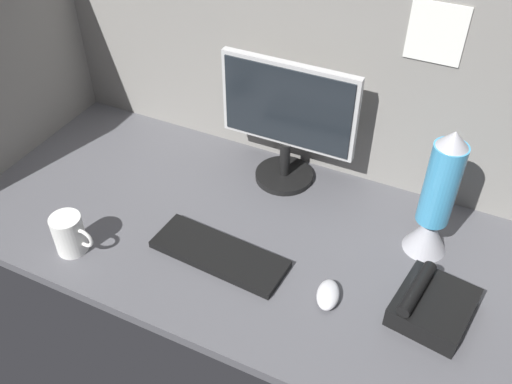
# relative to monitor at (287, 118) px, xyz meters

# --- Properties ---
(ground_plane) EXTENTS (1.80, 0.80, 0.03)m
(ground_plane) POSITION_rel_monitor_xyz_m (0.04, -0.25, -0.23)
(ground_plane) COLOR #515156
(cubicle_wall_back) EXTENTS (1.80, 0.06, 0.65)m
(cubicle_wall_back) POSITION_rel_monitor_xyz_m (0.04, 0.12, 0.11)
(cubicle_wall_back) COLOR gray
(cubicle_wall_back) RESTS_ON ground_plane
(monitor) EXTENTS (0.41, 0.18, 0.39)m
(monitor) POSITION_rel_monitor_xyz_m (0.00, 0.00, 0.00)
(monitor) COLOR black
(monitor) RESTS_ON ground_plane
(keyboard) EXTENTS (0.38, 0.15, 0.02)m
(keyboard) POSITION_rel_monitor_xyz_m (-0.02, -0.39, -0.21)
(keyboard) COLOR black
(keyboard) RESTS_ON ground_plane
(mouse) EXTENTS (0.07, 0.11, 0.03)m
(mouse) POSITION_rel_monitor_xyz_m (0.29, -0.40, -0.20)
(mouse) COLOR silver
(mouse) RESTS_ON ground_plane
(mug_ceramic_white) EXTENTS (0.12, 0.08, 0.11)m
(mug_ceramic_white) POSITION_rel_monitor_xyz_m (-0.39, -0.53, -0.16)
(mug_ceramic_white) COLOR white
(mug_ceramic_white) RESTS_ON ground_plane
(lava_lamp) EXTENTS (0.12, 0.12, 0.38)m
(lava_lamp) POSITION_rel_monitor_xyz_m (0.46, -0.12, -0.06)
(lava_lamp) COLOR #A5A5AD
(lava_lamp) RESTS_ON ground_plane
(desk_phone) EXTENTS (0.20, 0.21, 0.09)m
(desk_phone) POSITION_rel_monitor_xyz_m (0.53, -0.33, -0.18)
(desk_phone) COLOR black
(desk_phone) RESTS_ON ground_plane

